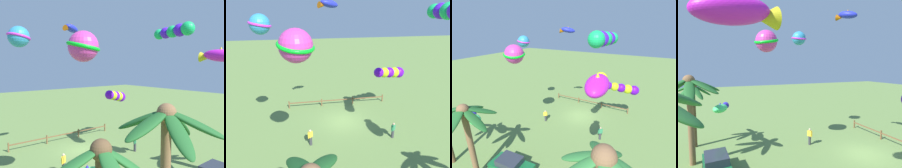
# 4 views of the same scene
# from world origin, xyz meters

# --- Properties ---
(ground_plane) EXTENTS (120.00, 120.00, 0.00)m
(ground_plane) POSITION_xyz_m (0.00, 0.00, 0.00)
(ground_plane) COLOR olive
(palm_tree_1) EXTENTS (4.59, 4.59, 6.92)m
(palm_tree_1) POSITION_xyz_m (3.76, 13.50, 5.40)
(palm_tree_1) COLOR brown
(palm_tree_1) RESTS_ON ground
(palm_tree_2) EXTENTS (3.33, 3.51, 6.12)m
(palm_tree_2) POSITION_xyz_m (7.27, 13.63, 4.55)
(palm_tree_2) COLOR brown
(palm_tree_2) RESTS_ON ground
(rail_fence) EXTENTS (12.04, 0.12, 0.95)m
(rail_fence) POSITION_xyz_m (-0.06, -4.00, 0.61)
(rail_fence) COLOR brown
(rail_fence) RESTS_ON ground
(parked_car_0) EXTENTS (4.02, 2.00, 1.51)m
(parked_car_0) POSITION_xyz_m (1.41, 11.84, 0.75)
(parked_car_0) COLOR #145B2D
(parked_car_0) RESTS_ON ground
(spectator_1) EXTENTS (0.46, 0.41, 1.59)m
(spectator_1) POSITION_xyz_m (3.61, 3.44, 0.81)
(spectator_1) COLOR #38383D
(spectator_1) RESTS_ON ground
(kite_fish_1) EXTENTS (2.02, 1.57, 0.90)m
(kite_fish_1) POSITION_xyz_m (1.55, 1.12, 11.88)
(kite_fish_1) COLOR #212AC9
(kite_ball_2) EXTENTS (2.97, 2.97, 1.91)m
(kite_ball_2) POSITION_xyz_m (4.14, 7.48, 9.70)
(kite_ball_2) COLOR #D4379E
(kite_ball_3) EXTENTS (1.67, 1.66, 1.46)m
(kite_ball_3) POSITION_xyz_m (6.69, 3.19, 10.52)
(kite_ball_3) COLOR #2D8ABD
(kite_fish_4) EXTENTS (2.51, 1.87, 1.00)m
(kite_fish_4) POSITION_xyz_m (6.48, 11.27, 3.67)
(kite_fish_4) COLOR #45F274
(kite_fish_5) EXTENTS (1.64, 3.01, 1.25)m
(kite_fish_5) POSITION_xyz_m (-5.54, 11.06, 9.30)
(kite_fish_5) COLOR #C81BC5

